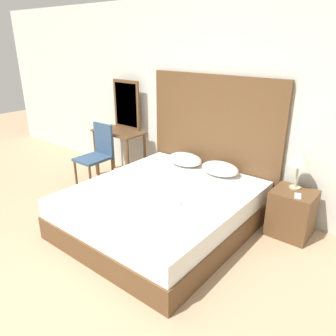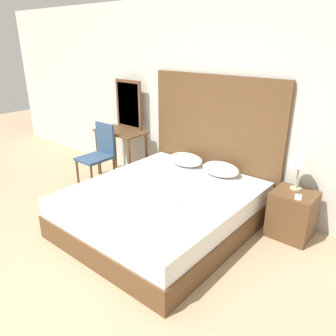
{
  "view_description": "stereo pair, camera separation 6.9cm",
  "coord_description": "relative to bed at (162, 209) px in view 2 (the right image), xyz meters",
  "views": [
    {
      "loc": [
        2.28,
        -1.11,
        2.16
      ],
      "look_at": [
        0.05,
        1.68,
        0.75
      ],
      "focal_mm": 35.0,
      "sensor_mm": 36.0,
      "label": 1
    },
    {
      "loc": [
        2.34,
        -1.07,
        2.16
      ],
      "look_at": [
        0.05,
        1.68,
        0.75
      ],
      "focal_mm": 35.0,
      "sensor_mm": 36.0,
      "label": 2
    }
  ],
  "objects": [
    {
      "name": "table_lamp",
      "position": [
        1.24,
        0.91,
        0.68
      ],
      "size": [
        0.24,
        0.24,
        0.48
      ],
      "color": "tan",
      "rests_on": "nightstand"
    },
    {
      "name": "chair",
      "position": [
        -1.58,
        0.36,
        0.3
      ],
      "size": [
        0.41,
        0.5,
        0.96
      ],
      "color": "#334C6B",
      "rests_on": "ground_plane"
    },
    {
      "name": "phone_on_bed",
      "position": [
        0.35,
        -0.15,
        0.26
      ],
      "size": [
        0.12,
        0.17,
        0.01
      ],
      "color": "#B7B7BC",
      "rests_on": "bed"
    },
    {
      "name": "vanity_mirror",
      "position": [
        -1.57,
        1.0,
        0.93
      ],
      "size": [
        0.54,
        0.03,
        0.78
      ],
      "color": "brown",
      "rests_on": "vanity_desk"
    },
    {
      "name": "headboard",
      "position": [
        0.0,
        1.1,
        0.62
      ],
      "size": [
        1.99,
        0.05,
        1.74
      ],
      "color": "brown",
      "rests_on": "ground_plane"
    },
    {
      "name": "ground_plane",
      "position": [
        -0.05,
        -1.57,
        -0.25
      ],
      "size": [
        16.0,
        16.0,
        0.0
      ],
      "primitive_type": "plane",
      "color": "tan"
    },
    {
      "name": "phone_on_nightstand",
      "position": [
        1.33,
        0.72,
        0.31
      ],
      "size": [
        0.11,
        0.16,
        0.01
      ],
      "color": "#B7B7BC",
      "rests_on": "nightstand"
    },
    {
      "name": "nightstand",
      "position": [
        1.27,
        0.82,
        0.03
      ],
      "size": [
        0.46,
        0.43,
        0.56
      ],
      "color": "brown",
      "rests_on": "ground_plane"
    },
    {
      "name": "wall_back",
      "position": [
        -0.05,
        1.17,
        1.1
      ],
      "size": [
        10.0,
        0.06,
        2.7
      ],
      "color": "silver",
      "rests_on": "ground_plane"
    },
    {
      "name": "pillow_left",
      "position": [
        -0.28,
        0.84,
        0.33
      ],
      "size": [
        0.51,
        0.36,
        0.17
      ],
      "color": "white",
      "rests_on": "bed"
    },
    {
      "name": "vanity_desk",
      "position": [
        -1.57,
        0.79,
        0.38
      ],
      "size": [
        0.84,
        0.46,
        0.79
      ],
      "color": "brown",
      "rests_on": "ground_plane"
    },
    {
      "name": "bed",
      "position": [
        0.0,
        0.0,
        0.0
      ],
      "size": [
        1.9,
        2.14,
        0.5
      ],
      "color": "brown",
      "rests_on": "ground_plane"
    },
    {
      "name": "pillow_right",
      "position": [
        0.28,
        0.84,
        0.33
      ],
      "size": [
        0.51,
        0.36,
        0.17
      ],
      "color": "white",
      "rests_on": "bed"
    }
  ]
}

